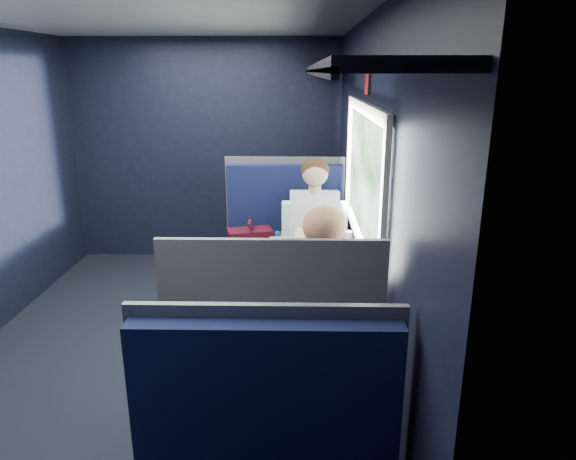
{
  "coord_description": "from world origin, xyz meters",
  "views": [
    {
      "loc": [
        0.97,
        -3.27,
        1.96
      ],
      "look_at": [
        0.9,
        0.0,
        0.95
      ],
      "focal_mm": 32.0,
      "sensor_mm": 36.0,
      "label": 1
    }
  ],
  "objects_px": {
    "table": "(307,270)",
    "man": "(314,232)",
    "seat_row_front": "(287,228)",
    "seat_bay_near": "(283,258)",
    "seat_bay_far": "(275,373)",
    "laptop": "(334,253)",
    "bottle_small": "(331,230)",
    "woman": "(322,307)",
    "cup": "(347,238)"
  },
  "relations": [
    {
      "from": "table",
      "to": "man",
      "type": "relative_size",
      "value": 0.76
    },
    {
      "from": "seat_row_front",
      "to": "seat_bay_near",
      "type": "bearing_deg",
      "value": -90.94
    },
    {
      "from": "seat_bay_far",
      "to": "laptop",
      "type": "relative_size",
      "value": 4.35
    },
    {
      "from": "man",
      "to": "bottle_small",
      "type": "bearing_deg",
      "value": -71.74
    },
    {
      "from": "table",
      "to": "woman",
      "type": "distance_m",
      "value": 0.71
    },
    {
      "from": "seat_row_front",
      "to": "laptop",
      "type": "distance_m",
      "value": 1.89
    },
    {
      "from": "table",
      "to": "laptop",
      "type": "distance_m",
      "value": 0.22
    },
    {
      "from": "seat_bay_near",
      "to": "bottle_small",
      "type": "distance_m",
      "value": 0.77
    },
    {
      "from": "table",
      "to": "seat_bay_far",
      "type": "height_order",
      "value": "seat_bay_far"
    },
    {
      "from": "man",
      "to": "cup",
      "type": "bearing_deg",
      "value": -58.08
    },
    {
      "from": "man",
      "to": "table",
      "type": "bearing_deg",
      "value": -95.52
    },
    {
      "from": "seat_bay_near",
      "to": "bottle_small",
      "type": "xyz_separation_m",
      "value": [
        0.38,
        -0.52,
        0.42
      ]
    },
    {
      "from": "table",
      "to": "seat_row_front",
      "type": "height_order",
      "value": "seat_row_front"
    },
    {
      "from": "seat_bay_near",
      "to": "seat_row_front",
      "type": "relative_size",
      "value": 1.09
    },
    {
      "from": "seat_bay_far",
      "to": "woman",
      "type": "xyz_separation_m",
      "value": [
        0.25,
        0.17,
        0.31
      ]
    },
    {
      "from": "laptop",
      "to": "cup",
      "type": "distance_m",
      "value": 0.37
    },
    {
      "from": "woman",
      "to": "laptop",
      "type": "bearing_deg",
      "value": 80.85
    },
    {
      "from": "man",
      "to": "bottle_small",
      "type": "relative_size",
      "value": 5.52
    },
    {
      "from": "seat_bay_near",
      "to": "seat_bay_far",
      "type": "relative_size",
      "value": 1.0
    },
    {
      "from": "seat_bay_near",
      "to": "seat_bay_far",
      "type": "distance_m",
      "value": 1.74
    },
    {
      "from": "seat_bay_far",
      "to": "bottle_small",
      "type": "distance_m",
      "value": 1.35
    },
    {
      "from": "seat_row_front",
      "to": "cup",
      "type": "distance_m",
      "value": 1.59
    },
    {
      "from": "seat_row_front",
      "to": "laptop",
      "type": "height_order",
      "value": "seat_row_front"
    },
    {
      "from": "cup",
      "to": "woman",
      "type": "bearing_deg",
      "value": -102.51
    },
    {
      "from": "seat_row_front",
      "to": "cup",
      "type": "bearing_deg",
      "value": -71.88
    },
    {
      "from": "seat_bay_far",
      "to": "bottle_small",
      "type": "relative_size",
      "value": 5.27
    },
    {
      "from": "table",
      "to": "seat_bay_far",
      "type": "relative_size",
      "value": 0.79
    },
    {
      "from": "seat_bay_near",
      "to": "laptop",
      "type": "distance_m",
      "value": 1.04
    },
    {
      "from": "seat_bay_near",
      "to": "laptop",
      "type": "bearing_deg",
      "value": -67.12
    },
    {
      "from": "table",
      "to": "bottle_small",
      "type": "distance_m",
      "value": 0.44
    },
    {
      "from": "seat_row_front",
      "to": "cup",
      "type": "relative_size",
      "value": 11.68
    },
    {
      "from": "seat_row_front",
      "to": "woman",
      "type": "distance_m",
      "value": 2.54
    },
    {
      "from": "table",
      "to": "woman",
      "type": "height_order",
      "value": "woman"
    },
    {
      "from": "table",
      "to": "cup",
      "type": "bearing_deg",
      "value": 47.91
    },
    {
      "from": "woman",
      "to": "cup",
      "type": "bearing_deg",
      "value": 77.49
    },
    {
      "from": "seat_row_front",
      "to": "woman",
      "type": "relative_size",
      "value": 0.88
    },
    {
      "from": "laptop",
      "to": "bottle_small",
      "type": "xyz_separation_m",
      "value": [
        0.0,
        0.37,
        0.05
      ]
    },
    {
      "from": "seat_bay_near",
      "to": "cup",
      "type": "relative_size",
      "value": 12.69
    },
    {
      "from": "bottle_small",
      "to": "woman",
      "type": "bearing_deg",
      "value": -96.13
    },
    {
      "from": "seat_bay_near",
      "to": "laptop",
      "type": "height_order",
      "value": "seat_bay_near"
    },
    {
      "from": "seat_bay_far",
      "to": "laptop",
      "type": "distance_m",
      "value": 1.0
    },
    {
      "from": "man",
      "to": "laptop",
      "type": "relative_size",
      "value": 4.57
    },
    {
      "from": "seat_bay_far",
      "to": "man",
      "type": "xyz_separation_m",
      "value": [
        0.25,
        1.57,
        0.3
      ]
    },
    {
      "from": "seat_bay_far",
      "to": "laptop",
      "type": "height_order",
      "value": "seat_bay_far"
    },
    {
      "from": "seat_bay_near",
      "to": "seat_bay_far",
      "type": "xyz_separation_m",
      "value": [
        0.02,
        -1.74,
        -0.01
      ]
    },
    {
      "from": "man",
      "to": "laptop",
      "type": "bearing_deg",
      "value": -81.26
    },
    {
      "from": "table",
      "to": "seat_row_front",
      "type": "relative_size",
      "value": 0.86
    },
    {
      "from": "seat_bay_near",
      "to": "man",
      "type": "bearing_deg",
      "value": -32.81
    },
    {
      "from": "table",
      "to": "bottle_small",
      "type": "bearing_deg",
      "value": 62.84
    },
    {
      "from": "seat_bay_near",
      "to": "seat_row_front",
      "type": "distance_m",
      "value": 0.93
    }
  ]
}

